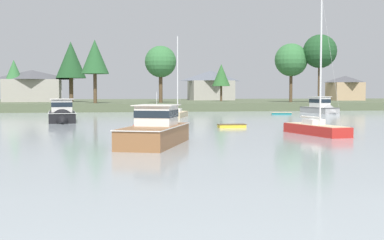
# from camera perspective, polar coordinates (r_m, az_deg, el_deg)

# --- Properties ---
(far_shore_bank) EXTENTS (178.04, 59.04, 1.48)m
(far_shore_bank) POSITION_cam_1_polar(r_m,az_deg,el_deg) (118.53, -3.89, 1.84)
(far_shore_bank) COLOR #4C563D
(far_shore_bank) RESTS_ON ground
(sailboat_sand) EXTENTS (4.23, 7.73, 11.84)m
(sailboat_sand) POSITION_cam_1_polar(r_m,az_deg,el_deg) (70.59, -1.72, 0.52)
(sailboat_sand) COLOR tan
(sailboat_sand) RESTS_ON ground
(cruiser_wood) EXTENTS (5.99, 9.89, 4.57)m
(cruiser_wood) POSITION_cam_1_polar(r_m,az_deg,el_deg) (34.26, -3.83, -1.77)
(cruiser_wood) COLOR brown
(cruiser_wood) RESTS_ON ground
(sailboat_red) EXTENTS (3.15, 7.50, 11.84)m
(sailboat_red) POSITION_cam_1_polar(r_m,az_deg,el_deg) (42.86, 13.83, -1.29)
(sailboat_red) COLOR #B2231E
(sailboat_red) RESTS_ON ground
(dinghy_yellow) EXTENTS (2.83, 1.20, 0.50)m
(dinghy_yellow) POSITION_cam_1_polar(r_m,az_deg,el_deg) (49.82, 4.52, -0.73)
(dinghy_yellow) COLOR gold
(dinghy_yellow) RESTS_ON ground
(cruiser_black) EXTENTS (3.94, 10.75, 4.79)m
(cruiser_black) POSITION_cam_1_polar(r_m,az_deg,el_deg) (61.14, -14.50, 0.35)
(cruiser_black) COLOR black
(cruiser_black) RESTS_ON ground
(cruiser_grey) EXTENTS (3.92, 9.46, 4.89)m
(cruiser_grey) POSITION_cam_1_polar(r_m,az_deg,el_deg) (86.32, 14.49, 1.21)
(cruiser_grey) COLOR gray
(cruiser_grey) RESTS_ON ground
(dinghy_teal) EXTENTS (3.41, 2.26, 0.48)m
(dinghy_teal) POSITION_cam_1_polar(r_m,az_deg,el_deg) (79.76, 10.09, 0.70)
(dinghy_teal) COLOR #196B70
(dinghy_teal) RESTS_ON ground
(mooring_buoy_red) EXTENTS (0.52, 0.52, 0.57)m
(mooring_buoy_red) POSITION_cam_1_polar(r_m,az_deg,el_deg) (49.52, -6.50, -0.80)
(mooring_buoy_red) COLOR red
(mooring_buoy_red) RESTS_ON ground
(shore_tree_inland_c) EXTENTS (5.06, 5.06, 11.52)m
(shore_tree_inland_c) POSITION_cam_1_polar(r_m,az_deg,el_deg) (93.55, -10.94, 7.00)
(shore_tree_inland_c) COLOR brown
(shore_tree_inland_c) RESTS_ON far_shore_bank
(shore_tree_far_left) EXTENTS (6.65, 6.65, 13.43)m
(shore_tree_far_left) POSITION_cam_1_polar(r_m,az_deg,el_deg) (103.85, 14.27, 7.51)
(shore_tree_far_left) COLOR brown
(shore_tree_far_left) RESTS_ON far_shore_bank
(shore_tree_far_right) EXTENTS (5.99, 5.99, 10.80)m
(shore_tree_far_right) POSITION_cam_1_polar(r_m,az_deg,el_deg) (96.35, -3.57, 6.58)
(shore_tree_far_right) COLOR brown
(shore_tree_far_right) RESTS_ON far_shore_bank
(shore_tree_left) EXTENTS (4.08, 4.08, 8.59)m
(shore_tree_left) POSITION_cam_1_polar(r_m,az_deg,el_deg) (108.95, -19.51, 5.12)
(shore_tree_left) COLOR brown
(shore_tree_left) RESTS_ON far_shore_bank
(shore_tree_right) EXTENTS (6.14, 6.14, 12.41)m
(shore_tree_right) POSITION_cam_1_polar(r_m,az_deg,el_deg) (107.29, -13.55, 6.59)
(shore_tree_right) COLOR brown
(shore_tree_right) RESTS_ON far_shore_bank
(shore_tree_inland_b) EXTENTS (6.61, 6.61, 11.81)m
(shore_tree_inland_b) POSITION_cam_1_polar(r_m,az_deg,el_deg) (104.02, 11.16, 6.67)
(shore_tree_inland_b) COLOR brown
(shore_tree_inland_b) RESTS_ON far_shore_bank
(shore_tree_center_left) EXTENTS (3.99, 3.99, 8.22)m
(shore_tree_center_left) POSITION_cam_1_polar(r_m,az_deg,el_deg) (111.77, 3.33, 5.08)
(shore_tree_center_left) COLOR brown
(shore_tree_center_left) RESTS_ON far_shore_bank
(cottage_eastern) EXTENTS (11.15, 10.79, 7.45)m
(cottage_eastern) POSITION_cam_1_polar(r_m,az_deg,el_deg) (127.80, 2.12, 4.00)
(cottage_eastern) COLOR #9E998E
(cottage_eastern) RESTS_ON far_shore_bank
(cottage_near_water) EXTENTS (7.92, 7.06, 5.97)m
(cottage_near_water) POSITION_cam_1_polar(r_m,az_deg,el_deg) (128.17, 16.93, 3.52)
(cottage_near_water) COLOR tan
(cottage_near_water) RESTS_ON far_shore_bank
(cottage_behind_trees) EXTENTS (12.24, 6.50, 6.56)m
(cottage_behind_trees) POSITION_cam_1_polar(r_m,az_deg,el_deg) (109.31, -17.64, 3.75)
(cottage_behind_trees) COLOR #9E998E
(cottage_behind_trees) RESTS_ON far_shore_bank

